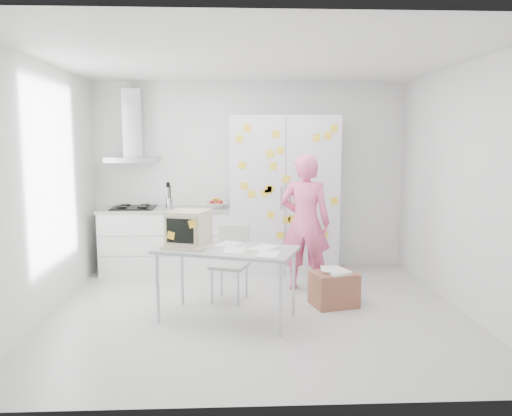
{
  "coord_description": "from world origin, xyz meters",
  "views": [
    {
      "loc": [
        -0.25,
        -5.3,
        1.87
      ],
      "look_at": [
        0.02,
        0.66,
        1.06
      ],
      "focal_mm": 35.0,
      "sensor_mm": 36.0,
      "label": 1
    }
  ],
  "objects_px": {
    "desk": "(202,237)",
    "chair": "(231,258)",
    "cardboard_box": "(334,288)",
    "person": "(305,223)"
  },
  "relations": [
    {
      "from": "desk",
      "to": "cardboard_box",
      "type": "relative_size",
      "value": 2.8
    },
    {
      "from": "chair",
      "to": "cardboard_box",
      "type": "height_order",
      "value": "chair"
    },
    {
      "from": "person",
      "to": "cardboard_box",
      "type": "height_order",
      "value": "person"
    },
    {
      "from": "desk",
      "to": "cardboard_box",
      "type": "xyz_separation_m",
      "value": [
        1.47,
        0.26,
        -0.65
      ]
    },
    {
      "from": "desk",
      "to": "chair",
      "type": "height_order",
      "value": "desk"
    },
    {
      "from": "cardboard_box",
      "to": "desk",
      "type": "bearing_deg",
      "value": -170.08
    },
    {
      "from": "desk",
      "to": "chair",
      "type": "relative_size",
      "value": 1.8
    },
    {
      "from": "chair",
      "to": "cardboard_box",
      "type": "bearing_deg",
      "value": 4.82
    },
    {
      "from": "desk",
      "to": "chair",
      "type": "distance_m",
      "value": 0.72
    },
    {
      "from": "person",
      "to": "cardboard_box",
      "type": "relative_size",
      "value": 3.05
    }
  ]
}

